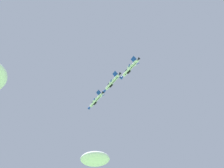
# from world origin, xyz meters

# --- Properties ---
(cloud_near_formation) EXTENTS (38.16, 28.76, 12.64)m
(cloud_near_formation) POSITION_xyz_m (-53.14, 285.50, 206.27)
(cloud_near_formation) COLOR white
(fighter_jet_lead) EXTENTS (11.46, 13.09, 7.89)m
(fighter_jet_lead) POSITION_xyz_m (-22.27, 104.02, 117.24)
(fighter_jet_lead) COLOR white
(fighter_jet_left_wing) EXTENTS (11.46, 13.10, 7.97)m
(fighter_jet_left_wing) POSITION_xyz_m (-11.37, 91.29, 117.00)
(fighter_jet_left_wing) COLOR white
(fighter_jet_right_wing) EXTENTS (11.46, 13.02, 7.57)m
(fighter_jet_right_wing) POSITION_xyz_m (-0.88, 81.94, 115.95)
(fighter_jet_right_wing) COLOR white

